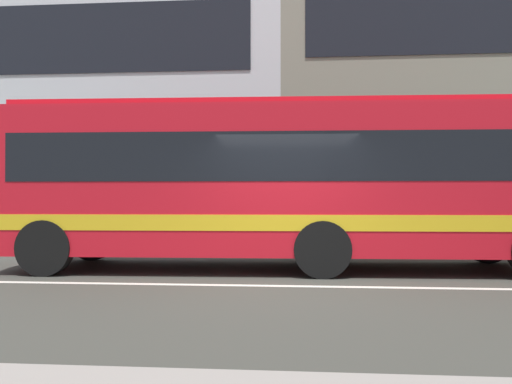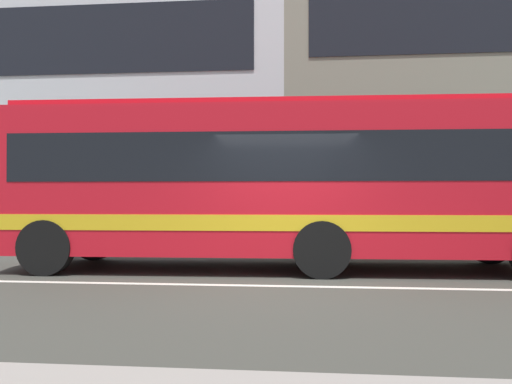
% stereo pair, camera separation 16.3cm
% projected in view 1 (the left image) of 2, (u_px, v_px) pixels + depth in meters
% --- Properties ---
extents(ground_plane, '(160.00, 160.00, 0.00)m').
position_uv_depth(ground_plane, '(286.00, 286.00, 8.35)').
color(ground_plane, '#3C3D37').
extents(lane_centre_line, '(60.00, 0.16, 0.01)m').
position_uv_depth(lane_centre_line, '(286.00, 286.00, 8.35)').
color(lane_centre_line, silver).
rests_on(lane_centre_line, ground_plane).
extents(apartment_block_left, '(23.59, 9.88, 11.32)m').
position_uv_depth(apartment_block_left, '(8.00, 98.00, 22.51)').
color(apartment_block_left, silver).
rests_on(apartment_block_left, ground_plane).
extents(transit_bus, '(10.69, 2.91, 3.19)m').
position_uv_depth(transit_bus, '(285.00, 179.00, 10.41)').
color(transit_bus, red).
rests_on(transit_bus, ground_plane).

